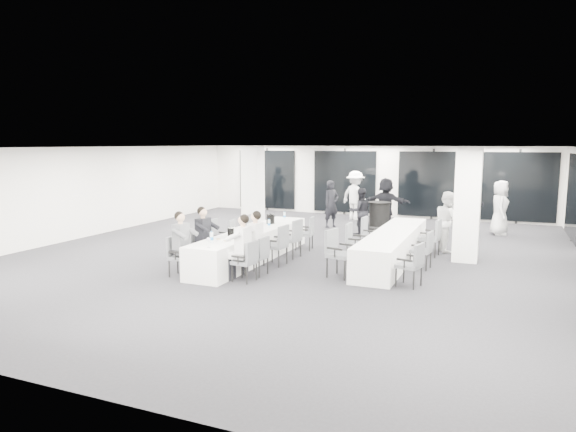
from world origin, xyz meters
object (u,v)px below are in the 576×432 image
standing_guest_a (331,201)px  standing_guest_h (448,218)px  chair_main_left_near (178,253)px  standing_guest_f (386,200)px  chair_side_left_far (369,232)px  ice_bucket_far (270,219)px  chair_main_right_second (259,253)px  ice_bucket_near (232,232)px  cocktail_table (379,217)px  standing_guest_d (469,202)px  chair_main_right_fourth (293,236)px  chair_main_left_fourth (236,234)px  standing_guest_b (360,208)px  standing_guest_c (355,192)px  chair_main_left_second (200,245)px  chair_side_right_near (413,262)px  chair_side_left_near (337,250)px  banquet_table_main (252,245)px  chair_main_left_far (253,228)px  standing_guest_g (253,189)px  banquet_table_side (393,247)px  chair_side_right_far (433,235)px  chair_side_left_mid (354,241)px  chair_main_right_mid (278,243)px  standing_guest_e (500,204)px  chair_main_right_far (307,231)px

standing_guest_a → standing_guest_h: size_ratio=1.00×
chair_main_left_near → standing_guest_f: (2.90, 8.04, 0.49)m
chair_side_left_far → ice_bucket_far: bearing=-66.3°
chair_main_right_second → ice_bucket_near: bearing=76.9°
cocktail_table → standing_guest_d: (2.67, 1.29, 0.50)m
chair_main_left_near → chair_main_right_fourth: bearing=142.3°
chair_main_left_fourth → chair_main_left_near: bearing=-7.8°
standing_guest_b → standing_guest_c: bearing=-105.3°
ice_bucket_far → ice_bucket_near: bearing=-89.7°
chair_main_left_second → chair_side_right_near: (4.94, 0.18, 0.01)m
cocktail_table → ice_bucket_far: size_ratio=4.02×
chair_side_left_near → ice_bucket_near: 2.50m
chair_main_right_fourth → standing_guest_h: size_ratio=0.53×
standing_guest_d → chair_side_left_near: bearing=34.2°
cocktail_table → standing_guest_a: standing_guest_a is taller
chair_side_left_far → banquet_table_main: bearing=-46.7°
chair_main_left_far → standing_guest_f: (2.90, 4.32, 0.49)m
standing_guest_h → standing_guest_g: bearing=36.7°
standing_guest_d → standing_guest_h: standing_guest_d is taller
standing_guest_b → banquet_table_side: bearing=83.5°
chair_main_left_fourth → chair_side_right_far: (4.95, 1.47, 0.06)m
chair_main_left_second → chair_side_left_mid: (3.28, 1.77, 0.05)m
chair_main_right_mid → standing_guest_f: 6.42m
chair_main_left_fourth → chair_side_left_mid: (3.28, -0.04, 0.07)m
cocktail_table → chair_side_left_far: bearing=-82.6°
chair_main_left_fourth → chair_main_left_far: size_ratio=0.98×
chair_main_left_far → standing_guest_h: size_ratio=0.47×
chair_main_right_second → standing_guest_e: bearing=-27.0°
chair_side_left_near → standing_guest_d: (2.30, 7.06, 0.42)m
standing_guest_e → ice_bucket_far: size_ratio=7.73×
chair_main_left_second → ice_bucket_far: bearing=158.7°
chair_main_right_mid → chair_side_right_near: (3.28, -0.66, -0.04)m
standing_guest_g → banquet_table_main: bearing=-41.0°
chair_main_left_near → standing_guest_a: 7.67m
chair_main_right_fourth → standing_guest_d: size_ratio=0.48×
chair_main_right_mid → ice_bucket_near: same height
banquet_table_side → chair_main_right_far: (-2.46, 0.51, 0.14)m
standing_guest_f → standing_guest_g: (-5.83, 1.56, 0.05)m
standing_guest_g → standing_guest_h: bearing=-6.9°
chair_main_left_second → chair_main_right_mid: (1.66, 0.84, 0.05)m
banquet_table_side → chair_side_left_mid: bearing=-147.6°
chair_side_right_far → standing_guest_f: standing_guest_f is taller
chair_main_right_far → ice_bucket_far: (-0.86, -0.53, 0.36)m
chair_main_right_far → ice_bucket_far: size_ratio=3.57×
chair_main_right_far → chair_side_right_near: chair_main_right_far is taller
chair_main_left_near → chair_main_left_fourth: size_ratio=1.02×
chair_main_right_mid → ice_bucket_near: size_ratio=4.37×
standing_guest_a → cocktail_table: bearing=-72.2°
banquet_table_main → chair_side_left_far: bearing=41.0°
chair_main_left_second → chair_main_left_fourth: chair_main_left_second is taller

